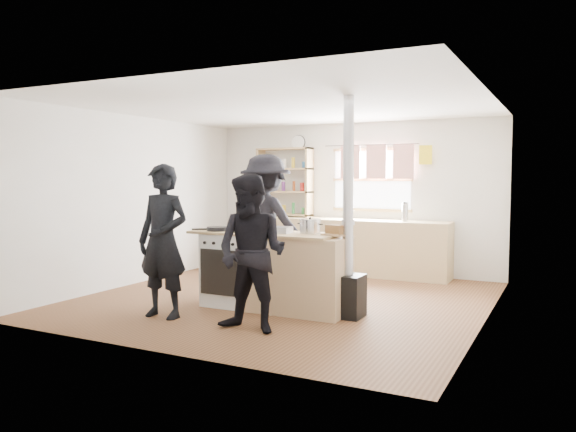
{
  "coord_description": "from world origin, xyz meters",
  "views": [
    {
      "loc": [
        3.3,
        -6.44,
        1.6
      ],
      "look_at": [
        0.1,
        -0.1,
        1.1
      ],
      "focal_mm": 35.0,
      "sensor_mm": 36.0,
      "label": 1
    }
  ],
  "objects_px": {
    "cooking_island": "(275,271)",
    "skillet_greens": "(217,229)",
    "stockpot_stove": "(247,224)",
    "stockpot_counter": "(310,226)",
    "thermos": "(405,212)",
    "flue_heater": "(348,260)",
    "person_near_right": "(252,253)",
    "roast_tray": "(275,229)",
    "bread_board": "(335,231)",
    "person_far": "(266,223)",
    "person_near_left": "(163,241)"
  },
  "relations": [
    {
      "from": "cooking_island",
      "to": "skillet_greens",
      "type": "height_order",
      "value": "skillet_greens"
    },
    {
      "from": "cooking_island",
      "to": "stockpot_stove",
      "type": "xyz_separation_m",
      "value": [
        -0.48,
        0.16,
        0.54
      ]
    },
    {
      "from": "stockpot_counter",
      "to": "thermos",
      "type": "bearing_deg",
      "value": 80.79
    },
    {
      "from": "cooking_island",
      "to": "stockpot_stove",
      "type": "relative_size",
      "value": 9.61
    },
    {
      "from": "flue_heater",
      "to": "person_near_right",
      "type": "xyz_separation_m",
      "value": [
        -0.66,
        -1.02,
        0.16
      ]
    },
    {
      "from": "roast_tray",
      "to": "flue_heater",
      "type": "relative_size",
      "value": 0.16
    },
    {
      "from": "thermos",
      "to": "stockpot_counter",
      "type": "xyz_separation_m",
      "value": [
        -0.43,
        -2.65,
        -0.03
      ]
    },
    {
      "from": "thermos",
      "to": "stockpot_stove",
      "type": "bearing_deg",
      "value": -116.87
    },
    {
      "from": "stockpot_stove",
      "to": "bread_board",
      "type": "relative_size",
      "value": 0.61
    },
    {
      "from": "stockpot_stove",
      "to": "cooking_island",
      "type": "bearing_deg",
      "value": -18.48
    },
    {
      "from": "roast_tray",
      "to": "cooking_island",
      "type": "bearing_deg",
      "value": 132.11
    },
    {
      "from": "cooking_island",
      "to": "bread_board",
      "type": "distance_m",
      "value": 0.93
    },
    {
      "from": "stockpot_stove",
      "to": "person_near_right",
      "type": "xyz_separation_m",
      "value": [
        0.74,
        -1.13,
        -0.19
      ]
    },
    {
      "from": "skillet_greens",
      "to": "person_far",
      "type": "height_order",
      "value": "person_far"
    },
    {
      "from": "cooking_island",
      "to": "person_near_right",
      "type": "distance_m",
      "value": 1.06
    },
    {
      "from": "flue_heater",
      "to": "thermos",
      "type": "bearing_deg",
      "value": 91.59
    },
    {
      "from": "roast_tray",
      "to": "thermos",
      "type": "bearing_deg",
      "value": 73.83
    },
    {
      "from": "skillet_greens",
      "to": "person_near_left",
      "type": "distance_m",
      "value": 0.81
    },
    {
      "from": "thermos",
      "to": "person_far",
      "type": "relative_size",
      "value": 0.15
    },
    {
      "from": "person_near_left",
      "to": "thermos",
      "type": "bearing_deg",
      "value": 62.37
    },
    {
      "from": "roast_tray",
      "to": "person_far",
      "type": "height_order",
      "value": "person_far"
    },
    {
      "from": "stockpot_stove",
      "to": "person_near_left",
      "type": "distance_m",
      "value": 1.17
    },
    {
      "from": "roast_tray",
      "to": "bread_board",
      "type": "xyz_separation_m",
      "value": [
        0.74,
        0.06,
        0.01
      ]
    },
    {
      "from": "stockpot_stove",
      "to": "person_far",
      "type": "height_order",
      "value": "person_far"
    },
    {
      "from": "roast_tray",
      "to": "person_near_left",
      "type": "height_order",
      "value": "person_near_left"
    },
    {
      "from": "bread_board",
      "to": "cooking_island",
      "type": "bearing_deg",
      "value": -178.27
    },
    {
      "from": "bread_board",
      "to": "stockpot_stove",
      "type": "bearing_deg",
      "value": 173.75
    },
    {
      "from": "skillet_greens",
      "to": "person_near_right",
      "type": "bearing_deg",
      "value": -40.42
    },
    {
      "from": "thermos",
      "to": "flue_heater",
      "type": "relative_size",
      "value": 0.11
    },
    {
      "from": "flue_heater",
      "to": "stockpot_stove",
      "type": "bearing_deg",
      "value": 175.45
    },
    {
      "from": "roast_tray",
      "to": "person_far",
      "type": "xyz_separation_m",
      "value": [
        -0.67,
        0.97,
        -0.02
      ]
    },
    {
      "from": "skillet_greens",
      "to": "stockpot_counter",
      "type": "bearing_deg",
      "value": 12.25
    },
    {
      "from": "skillet_greens",
      "to": "roast_tray",
      "type": "height_order",
      "value": "roast_tray"
    },
    {
      "from": "cooking_island",
      "to": "stockpot_counter",
      "type": "height_order",
      "value": "stockpot_counter"
    },
    {
      "from": "cooking_island",
      "to": "person_far",
      "type": "bearing_deg",
      "value": 124.29
    },
    {
      "from": "person_far",
      "to": "person_near_left",
      "type": "bearing_deg",
      "value": 84.41
    },
    {
      "from": "roast_tray",
      "to": "flue_heater",
      "type": "height_order",
      "value": "flue_heater"
    },
    {
      "from": "stockpot_counter",
      "to": "roast_tray",
      "type": "bearing_deg",
      "value": -157.88
    },
    {
      "from": "stockpot_stove",
      "to": "stockpot_counter",
      "type": "distance_m",
      "value": 0.89
    },
    {
      "from": "flue_heater",
      "to": "person_near_right",
      "type": "height_order",
      "value": "flue_heater"
    },
    {
      "from": "cooking_island",
      "to": "skillet_greens",
      "type": "relative_size",
      "value": 5.41
    },
    {
      "from": "cooking_island",
      "to": "person_near_right",
      "type": "height_order",
      "value": "person_near_right"
    },
    {
      "from": "roast_tray",
      "to": "person_near_left",
      "type": "distance_m",
      "value": 1.31
    },
    {
      "from": "thermos",
      "to": "skillet_greens",
      "type": "relative_size",
      "value": 0.78
    },
    {
      "from": "person_near_left",
      "to": "flue_heater",
      "type": "bearing_deg",
      "value": 25.33
    },
    {
      "from": "stockpot_counter",
      "to": "flue_heater",
      "type": "xyz_separation_m",
      "value": [
        0.5,
        -0.07,
        -0.36
      ]
    },
    {
      "from": "person_near_right",
      "to": "person_far",
      "type": "distance_m",
      "value": 2.11
    },
    {
      "from": "roast_tray",
      "to": "stockpot_stove",
      "type": "bearing_deg",
      "value": 159.28
    },
    {
      "from": "stockpot_stove",
      "to": "person_near_right",
      "type": "bearing_deg",
      "value": -56.99
    },
    {
      "from": "person_near_left",
      "to": "person_near_right",
      "type": "distance_m",
      "value": 1.21
    }
  ]
}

